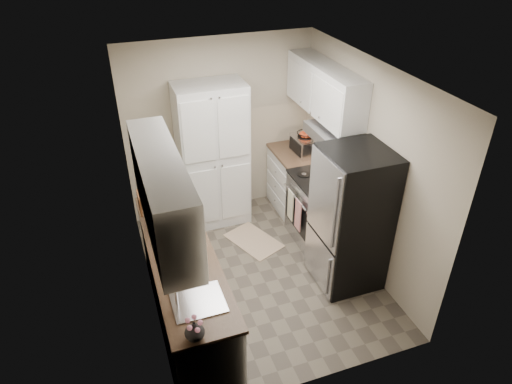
% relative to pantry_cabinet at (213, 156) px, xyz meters
% --- Properties ---
extents(ground, '(3.20, 3.20, 0.00)m').
position_rel_pantry_cabinet_xyz_m(ground, '(0.20, -1.32, -1.00)').
color(ground, '#665B4C').
rests_on(ground, ground).
extents(room_shell, '(2.64, 3.24, 2.52)m').
position_rel_pantry_cabinet_xyz_m(room_shell, '(0.18, -1.32, 0.63)').
color(room_shell, beige).
rests_on(room_shell, ground).
extents(pantry_cabinet, '(0.90, 0.55, 2.00)m').
position_rel_pantry_cabinet_xyz_m(pantry_cabinet, '(0.00, 0.00, 0.00)').
color(pantry_cabinet, silver).
rests_on(pantry_cabinet, ground).
extents(base_cabinet_left, '(0.60, 2.30, 0.88)m').
position_rel_pantry_cabinet_xyz_m(base_cabinet_left, '(-0.79, -1.75, -0.56)').
color(base_cabinet_left, silver).
rests_on(base_cabinet_left, ground).
extents(countertop_left, '(0.63, 2.33, 0.04)m').
position_rel_pantry_cabinet_xyz_m(countertop_left, '(-0.79, -1.75, -0.10)').
color(countertop_left, brown).
rests_on(countertop_left, base_cabinet_left).
extents(base_cabinet_right, '(0.60, 0.80, 0.88)m').
position_rel_pantry_cabinet_xyz_m(base_cabinet_right, '(1.19, -0.12, -0.56)').
color(base_cabinet_right, silver).
rests_on(base_cabinet_right, ground).
extents(countertop_right, '(0.63, 0.83, 0.04)m').
position_rel_pantry_cabinet_xyz_m(countertop_right, '(1.19, -0.12, -0.10)').
color(countertop_right, brown).
rests_on(countertop_right, base_cabinet_right).
extents(electric_range, '(0.71, 0.78, 1.13)m').
position_rel_pantry_cabinet_xyz_m(electric_range, '(1.17, -0.93, -0.52)').
color(electric_range, '#B7B7BC').
rests_on(electric_range, ground).
extents(refrigerator, '(0.70, 0.72, 1.70)m').
position_rel_pantry_cabinet_xyz_m(refrigerator, '(1.14, -1.73, -0.15)').
color(refrigerator, '#B7B7BC').
rests_on(refrigerator, ground).
extents(microwave, '(0.39, 0.53, 0.28)m').
position_rel_pantry_cabinet_xyz_m(microwave, '(-0.71, -1.16, 0.06)').
color(microwave, silver).
rests_on(microwave, countertop_left).
extents(wine_bottle, '(0.08, 0.08, 0.30)m').
position_rel_pantry_cabinet_xyz_m(wine_bottle, '(-0.78, -0.86, 0.07)').
color(wine_bottle, black).
rests_on(wine_bottle, countertop_left).
extents(flower_vase, '(0.21, 0.21, 0.17)m').
position_rel_pantry_cabinet_xyz_m(flower_vase, '(-0.90, -2.83, 0.00)').
color(flower_vase, silver).
rests_on(flower_vase, countertop_left).
extents(cutting_board, '(0.13, 0.26, 0.34)m').
position_rel_pantry_cabinet_xyz_m(cutting_board, '(-0.77, -0.63, 0.09)').
color(cutting_board, green).
rests_on(cutting_board, countertop_left).
extents(toaster_oven, '(0.36, 0.44, 0.25)m').
position_rel_pantry_cabinet_xyz_m(toaster_oven, '(1.29, -0.19, 0.04)').
color(toaster_oven, silver).
rests_on(toaster_oven, countertop_right).
extents(fruit_basket, '(0.30, 0.30, 0.10)m').
position_rel_pantry_cabinet_xyz_m(fruit_basket, '(1.27, -0.18, 0.22)').
color(fruit_basket, '#DF491F').
rests_on(fruit_basket, toaster_oven).
extents(kitchen_mat, '(0.72, 0.87, 0.01)m').
position_rel_pantry_cabinet_xyz_m(kitchen_mat, '(0.33, -0.71, -0.99)').
color(kitchen_mat, '#D4B28F').
rests_on(kitchen_mat, ground).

